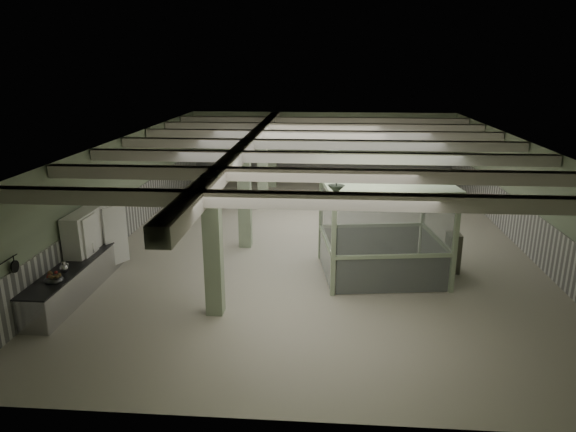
# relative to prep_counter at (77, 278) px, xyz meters

# --- Properties ---
(floor) EXTENTS (20.00, 20.00, 0.00)m
(floor) POSITION_rel_prep_counter_xyz_m (6.54, 5.16, -0.46)
(floor) COLOR #BDB7A6
(floor) RESTS_ON ground
(ceiling) EXTENTS (14.00, 20.00, 0.02)m
(ceiling) POSITION_rel_prep_counter_xyz_m (6.54, 5.16, 3.14)
(ceiling) COLOR silver
(ceiling) RESTS_ON wall_back
(wall_back) EXTENTS (14.00, 0.02, 3.60)m
(wall_back) POSITION_rel_prep_counter_xyz_m (6.54, 15.16, 1.34)
(wall_back) COLOR #A8BD97
(wall_back) RESTS_ON floor
(wall_front) EXTENTS (14.00, 0.02, 3.60)m
(wall_front) POSITION_rel_prep_counter_xyz_m (6.54, -4.84, 1.34)
(wall_front) COLOR #A8BD97
(wall_front) RESTS_ON floor
(wall_left) EXTENTS (0.02, 20.00, 3.60)m
(wall_left) POSITION_rel_prep_counter_xyz_m (-0.46, 5.16, 1.34)
(wall_left) COLOR #A8BD97
(wall_left) RESTS_ON floor
(wall_right) EXTENTS (0.02, 20.00, 3.60)m
(wall_right) POSITION_rel_prep_counter_xyz_m (13.54, 5.16, 1.34)
(wall_right) COLOR #A8BD97
(wall_right) RESTS_ON floor
(wainscot_left) EXTENTS (0.05, 19.90, 1.50)m
(wainscot_left) POSITION_rel_prep_counter_xyz_m (-0.43, 5.16, 0.29)
(wainscot_left) COLOR silver
(wainscot_left) RESTS_ON floor
(wainscot_right) EXTENTS (0.05, 19.90, 1.50)m
(wainscot_right) POSITION_rel_prep_counter_xyz_m (13.52, 5.16, 0.29)
(wainscot_right) COLOR silver
(wainscot_right) RESTS_ON floor
(wainscot_back) EXTENTS (13.90, 0.05, 1.50)m
(wainscot_back) POSITION_rel_prep_counter_xyz_m (6.54, 15.13, 0.29)
(wainscot_back) COLOR silver
(wainscot_back) RESTS_ON floor
(girder) EXTENTS (0.45, 19.90, 0.40)m
(girder) POSITION_rel_prep_counter_xyz_m (4.04, 5.16, 2.92)
(girder) COLOR beige
(girder) RESTS_ON ceiling
(beam_a) EXTENTS (13.90, 0.35, 0.32)m
(beam_a) POSITION_rel_prep_counter_xyz_m (6.54, -2.34, 2.96)
(beam_a) COLOR beige
(beam_a) RESTS_ON ceiling
(beam_b) EXTENTS (13.90, 0.35, 0.32)m
(beam_b) POSITION_rel_prep_counter_xyz_m (6.54, 0.16, 2.96)
(beam_b) COLOR beige
(beam_b) RESTS_ON ceiling
(beam_c) EXTENTS (13.90, 0.35, 0.32)m
(beam_c) POSITION_rel_prep_counter_xyz_m (6.54, 2.66, 2.96)
(beam_c) COLOR beige
(beam_c) RESTS_ON ceiling
(beam_d) EXTENTS (13.90, 0.35, 0.32)m
(beam_d) POSITION_rel_prep_counter_xyz_m (6.54, 5.16, 2.96)
(beam_d) COLOR beige
(beam_d) RESTS_ON ceiling
(beam_e) EXTENTS (13.90, 0.35, 0.32)m
(beam_e) POSITION_rel_prep_counter_xyz_m (6.54, 7.66, 2.96)
(beam_e) COLOR beige
(beam_e) RESTS_ON ceiling
(beam_f) EXTENTS (13.90, 0.35, 0.32)m
(beam_f) POSITION_rel_prep_counter_xyz_m (6.54, 10.16, 2.96)
(beam_f) COLOR beige
(beam_f) RESTS_ON ceiling
(beam_g) EXTENTS (13.90, 0.35, 0.32)m
(beam_g) POSITION_rel_prep_counter_xyz_m (6.54, 12.66, 2.96)
(beam_g) COLOR beige
(beam_g) RESTS_ON ceiling
(column_a) EXTENTS (0.42, 0.42, 3.60)m
(column_a) POSITION_rel_prep_counter_xyz_m (4.04, -0.84, 1.34)
(column_a) COLOR #98A988
(column_a) RESTS_ON floor
(column_b) EXTENTS (0.42, 0.42, 3.60)m
(column_b) POSITION_rel_prep_counter_xyz_m (4.04, 4.16, 1.34)
(column_b) COLOR #98A988
(column_b) RESTS_ON floor
(column_c) EXTENTS (0.42, 0.42, 3.60)m
(column_c) POSITION_rel_prep_counter_xyz_m (4.04, 9.16, 1.34)
(column_c) COLOR #98A988
(column_c) RESTS_ON floor
(column_d) EXTENTS (0.42, 0.42, 3.60)m
(column_d) POSITION_rel_prep_counter_xyz_m (4.04, 13.16, 1.34)
(column_d) COLOR #98A988
(column_d) RESTS_ON floor
(hook_rail) EXTENTS (0.02, 1.20, 0.02)m
(hook_rail) POSITION_rel_prep_counter_xyz_m (-0.39, -2.44, 1.39)
(hook_rail) COLOR black
(hook_rail) RESTS_ON wall_left
(pendant_front) EXTENTS (0.44, 0.44, 0.22)m
(pendant_front) POSITION_rel_prep_counter_xyz_m (7.04, 0.16, 2.59)
(pendant_front) COLOR #2F3E2F
(pendant_front) RESTS_ON ceiling
(pendant_mid) EXTENTS (0.44, 0.44, 0.22)m
(pendant_mid) POSITION_rel_prep_counter_xyz_m (7.04, 5.66, 2.59)
(pendant_mid) COLOR #2F3E2F
(pendant_mid) RESTS_ON ceiling
(pendant_back) EXTENTS (0.44, 0.44, 0.22)m
(pendant_back) POSITION_rel_prep_counter_xyz_m (7.04, 10.66, 2.59)
(pendant_back) COLOR #2F3E2F
(pendant_back) RESTS_ON ceiling
(prep_counter) EXTENTS (0.81, 4.65, 0.91)m
(prep_counter) POSITION_rel_prep_counter_xyz_m (0.00, 0.00, 0.00)
(prep_counter) COLOR #B0B0B5
(prep_counter) RESTS_ON floor
(pitcher_near) EXTENTS (0.29, 0.31, 0.32)m
(pitcher_near) POSITION_rel_prep_counter_xyz_m (0.05, -0.69, 0.60)
(pitcher_near) COLOR #B0B0B5
(pitcher_near) RESTS_ON prep_counter
(pitcher_far) EXTENTS (0.23, 0.25, 0.26)m
(pitcher_far) POSITION_rel_prep_counter_xyz_m (-0.06, 0.66, 0.57)
(pitcher_far) COLOR #B0B0B5
(pitcher_far) RESTS_ON prep_counter
(veg_colander) EXTENTS (0.48, 0.48, 0.22)m
(veg_colander) POSITION_rel_prep_counter_xyz_m (0.06, -1.23, 0.55)
(veg_colander) COLOR #3C3D41
(veg_colander) RESTS_ON prep_counter
(orange_bowl) EXTENTS (0.24, 0.24, 0.08)m
(orange_bowl) POSITION_rel_prep_counter_xyz_m (0.05, 1.59, 0.48)
(orange_bowl) COLOR #B2B2B7
(orange_bowl) RESTS_ON prep_counter
(skillet_far) EXTENTS (0.04, 0.29, 0.29)m
(skillet_far) POSITION_rel_prep_counter_xyz_m (-0.34, -2.06, 1.17)
(skillet_far) COLOR black
(skillet_far) RESTS_ON hook_rail
(walkin_cooler) EXTENTS (0.91, 2.13, 1.95)m
(walkin_cooler) POSITION_rel_prep_counter_xyz_m (-0.08, 1.16, 0.52)
(walkin_cooler) COLOR white
(walkin_cooler) RESTS_ON floor
(guard_booth) EXTENTS (3.95, 3.48, 2.89)m
(guard_booth) POSITION_rel_prep_counter_xyz_m (8.48, 2.01, 1.46)
(guard_booth) COLOR #A1B691
(guard_booth) RESTS_ON floor
(filing_cabinet) EXTENTS (0.39, 0.56, 1.21)m
(filing_cabinet) POSITION_rel_prep_counter_xyz_m (10.67, 2.37, 0.14)
(filing_cabinet) COLOR #5D5D4D
(filing_cabinet) RESTS_ON floor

